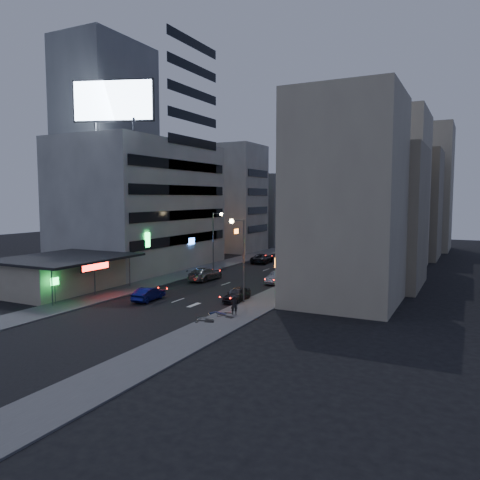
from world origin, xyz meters
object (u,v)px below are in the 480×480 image
Objects in this scene: scooter_silver_a at (215,313)px; road_car_silver at (205,274)px; parked_car_right_far at (324,257)px; parked_car_left at (262,258)px; person at (234,305)px; scooter_black_a at (215,313)px; scooter_black_b at (235,311)px; parked_car_right_mid at (278,277)px; scooter_silver_b at (233,306)px; road_car_blue at (149,294)px; parked_car_right_near at (237,294)px; scooter_blue at (227,307)px.

road_car_silver is at bearing 46.22° from scooter_silver_a.
parked_car_left is at bearing -136.51° from parked_car_right_far.
person reaches higher than scooter_black_a.
parked_car_right_far is at bearing -12.89° from scooter_black_a.
parked_car_right_far is 38.51m from scooter_black_b.
road_car_silver is at bearing 86.28° from parked_car_left.
parked_car_right_mid is 15.34m from scooter_silver_b.
parked_car_right_mid is 2.26× the size of scooter_silver_b.
scooter_black_a reaches higher than scooter_black_b.
parked_car_left is 3.14× the size of person.
scooter_black_a reaches higher than road_car_blue.
parked_car_left is 10.20m from parked_car_right_far.
parked_car_right_near is at bearing 137.89° from road_car_silver.
parked_car_right_near reaches higher than scooter_silver_a.
road_car_silver reaches higher than parked_car_right_near.
parked_car_right_near reaches higher than scooter_black_a.
parked_car_left is at bearing 105.51° from parked_car_right_near.
person reaches higher than parked_car_right_mid.
road_car_blue is 9.89m from scooter_blue.
person is 0.79× the size of scooter_blue.
parked_car_right_near is at bearing -84.05° from parked_car_right_far.
parked_car_right_mid is 17.03m from scooter_black_b.
parked_car_right_near is at bearing -2.87° from scooter_black_a.
scooter_blue is (0.03, 1.99, 0.03)m from scooter_silver_a.
scooter_silver_b is at bearing 45.98° from scooter_black_b.
parked_car_right_near is 4.88m from scooter_silver_b.
parked_car_left is at bearing 125.79° from parked_car_right_mid.
scooter_silver_a is (2.58, -39.69, -0.00)m from parked_car_right_far.
scooter_silver_a is at bearing 161.63° from scooter_silver_b.
person is at bearing 106.37° from parked_car_left.
scooter_silver_a is at bearing 125.74° from road_car_silver.
parked_car_right_near is 2.16× the size of scooter_black_b.
parked_car_right_far is 37.59m from person.
parked_car_right_far reaches higher than scooter_silver_b.
scooter_blue is at bearing -77.64° from parked_car_right_mid.
parked_car_right_mid is at bearing 116.56° from parked_car_left.
road_car_blue is at bearing 97.59° from scooter_blue.
road_car_blue is 2.08× the size of scooter_silver_a.
road_car_silver is (-0.91, 12.39, 0.12)m from road_car_blue.
scooter_black_a reaches higher than scooter_silver_a.
scooter_black_b is at bearing -45.30° from scooter_black_a.
scooter_black_b is (10.84, -2.33, 0.03)m from road_car_blue.
scooter_blue is at bearing 129.37° from road_car_silver.
parked_car_right_far is at bearing 19.41° from scooter_black_b.
road_car_blue is (-7.91, -14.44, -0.04)m from parked_car_right_mid.
road_car_silver reaches higher than scooter_black_b.
scooter_blue is 1.09× the size of scooter_black_b.
parked_car_right_mid is 16.08m from person.
person is at bearing -80.63° from parked_car_right_far.
parked_car_left is at bearing 30.32° from scooter_silver_a.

